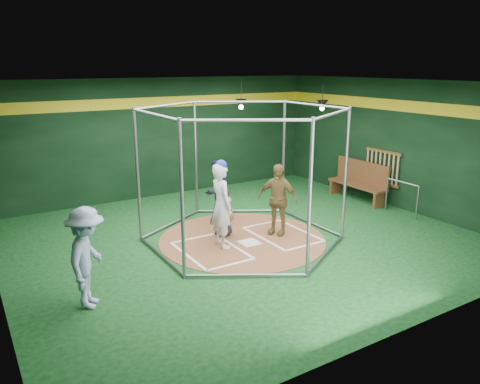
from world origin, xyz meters
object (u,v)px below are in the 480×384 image
visitor_leopard (277,199)px  umpire (217,192)px  dugout_bench (360,180)px  batter_figure (222,204)px

visitor_leopard → umpire: size_ratio=1.04×
umpire → dugout_bench: (4.57, -0.36, -0.23)m
umpire → dugout_bench: bearing=153.8°
batter_figure → dugout_bench: size_ratio=0.98×
visitor_leopard → dugout_bench: visitor_leopard is taller
batter_figure → visitor_leopard: size_ratio=1.15×
batter_figure → dugout_bench: bearing=11.6°
dugout_bench → batter_figure: bearing=-168.4°
batter_figure → umpire: 1.60m
umpire → dugout_bench: 4.59m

